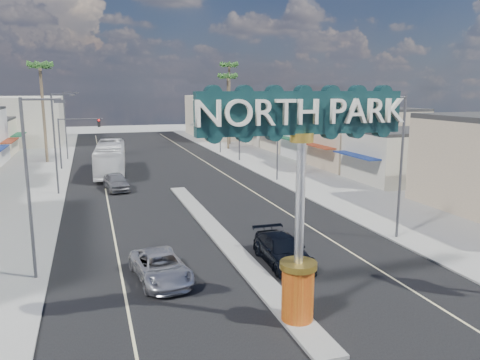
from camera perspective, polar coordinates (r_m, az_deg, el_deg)
ground at (r=45.70m, az=-7.87°, el=-0.88°), size 160.00×160.00×0.00m
road at (r=45.70m, az=-7.87°, el=-0.87°), size 20.00×120.00×0.01m
median_island at (r=30.54m, az=-2.55°, el=-6.69°), size 1.30×30.00×0.16m
sidewalk_left at (r=45.49m, az=-25.51°, el=-1.85°), size 8.00×120.00×0.12m
sidewalk_right at (r=49.96m, az=8.14°, el=0.21°), size 8.00×120.00×0.12m
storefront_row_right at (r=65.55m, az=11.13°, el=5.29°), size 12.00×42.00×6.00m
backdrop_far_left at (r=90.38m, az=-27.16°, el=6.47°), size 20.00×20.00×8.00m
backdrop_far_right at (r=94.02m, az=0.55°, el=7.81°), size 20.00×20.00×8.00m
gateway_sign at (r=18.10m, az=7.42°, el=-0.07°), size 8.20×1.50×9.15m
traffic_signal_left at (r=58.31m, az=-19.41°, el=5.43°), size 5.09×0.45×6.00m
traffic_signal_right at (r=60.66m, az=-1.71°, el=6.25°), size 5.09×0.45×6.00m
streetlight_l_near at (r=24.61m, az=-24.11°, el=-0.03°), size 2.03×0.22×9.00m
streetlight_l_mid at (r=44.37m, az=-21.47°, el=4.73°), size 2.03×0.22×9.00m
streetlight_l_far at (r=66.27m, az=-20.39°, el=6.66°), size 2.03×0.22×9.00m
streetlight_r_near at (r=30.40m, az=18.84°, el=2.30°), size 2.03×0.22×9.00m
streetlight_r_mid at (r=47.82m, az=4.43°, el=5.87°), size 2.03×0.22×9.00m
streetlight_r_far at (r=68.62m, az=-2.58°, el=7.47°), size 2.03×0.22×9.00m
palm_left_far at (r=64.32m, az=-23.18°, el=12.10°), size 2.60×2.60×13.10m
palm_right_mid at (r=73.04m, az=-1.48°, el=12.04°), size 2.60×2.60×12.10m
palm_right_far at (r=79.41m, az=-1.32°, el=13.26°), size 2.60×2.60×14.10m
suv_left at (r=23.91m, az=-9.64°, el=-10.41°), size 2.91×5.28×1.40m
suv_right at (r=25.78m, az=5.23°, el=-8.52°), size 2.27×5.33×1.53m
car_parked_left at (r=45.31m, az=-14.84°, el=-0.20°), size 2.55×5.01×1.63m
city_bus at (r=53.93m, az=-15.52°, el=2.56°), size 3.97×12.91×3.54m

